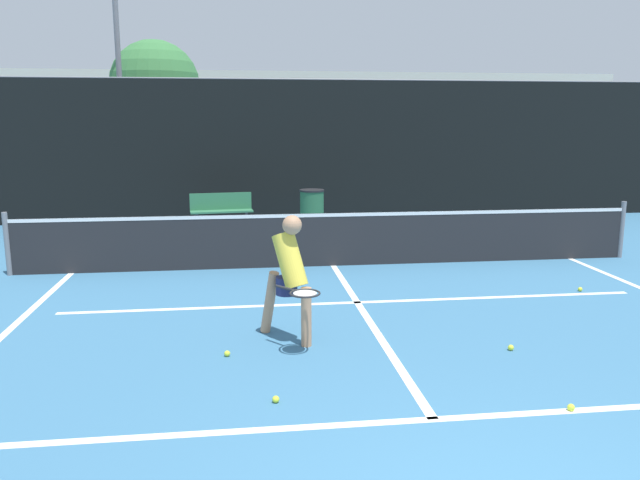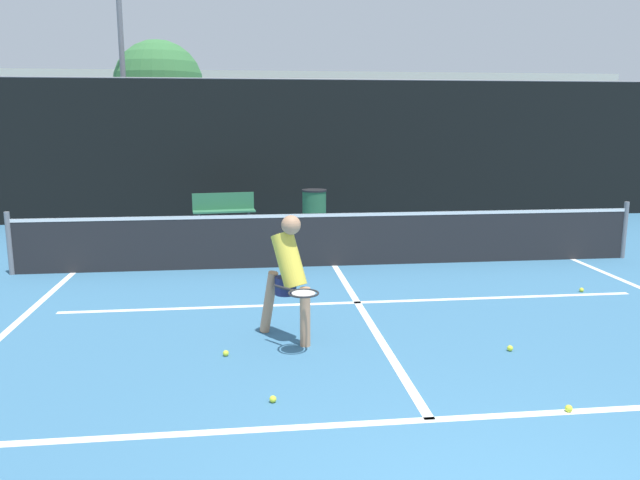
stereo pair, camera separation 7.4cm
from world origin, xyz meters
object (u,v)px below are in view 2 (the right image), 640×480
object	(u,v)px
player_practicing	(288,272)
trash_bin	(314,210)
courtside_bench	(224,210)
parked_car	(262,181)

from	to	relation	value
player_practicing	trash_bin	xyz separation A→B (m)	(1.13, 7.52, -0.35)
courtside_bench	parked_car	xyz separation A→B (m)	(1.07, 5.60, 0.15)
courtside_bench	parked_car	distance (m)	5.71
courtside_bench	trash_bin	distance (m)	2.16
player_practicing	parked_car	bearing A→B (deg)	139.99
courtside_bench	trash_bin	xyz separation A→B (m)	(2.13, -0.36, 0.02)
trash_bin	parked_car	distance (m)	6.06
trash_bin	parked_car	bearing A→B (deg)	100.03
trash_bin	parked_car	size ratio (longest dim) A/B	0.23
courtside_bench	trash_bin	bearing A→B (deg)	-16.38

